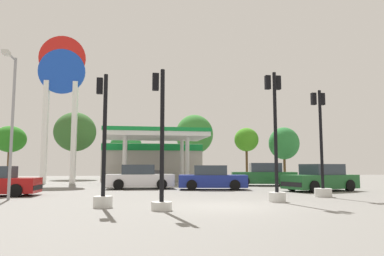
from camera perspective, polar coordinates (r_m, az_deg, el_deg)
ground_plane at (r=13.21m, az=5.38°, el=-12.04°), size 90.00×90.00×0.00m
gas_station at (r=36.36m, az=-6.37°, el=-4.98°), size 9.32×13.04×4.41m
station_pole_sign at (r=32.55m, az=-19.77°, el=5.77°), size 3.82×0.56×12.42m
car_0 at (r=22.23m, az=19.46°, el=-7.50°), size 4.59×2.87×1.53m
car_1 at (r=22.40m, az=3.20°, el=-7.90°), size 4.32×2.41×1.46m
car_3 at (r=23.41m, az=-8.17°, el=-7.72°), size 4.22×1.94×1.51m
car_4 at (r=27.54m, az=11.11°, el=-7.28°), size 4.93×2.91×1.65m
traffic_signal_0 at (r=12.96m, az=-13.75°, el=-5.91°), size 0.65×0.68×4.62m
traffic_signal_1 at (r=18.03m, az=19.61°, el=-5.26°), size 0.78×0.78×4.98m
traffic_signal_2 at (r=15.02m, az=12.95°, el=-4.07°), size 0.68×0.70×5.22m
traffic_signal_3 at (r=11.80m, az=-4.89°, el=-5.30°), size 0.66×0.69×4.57m
tree_0 at (r=45.49m, az=-26.57°, el=-1.60°), size 3.49×3.49×5.92m
tree_1 at (r=42.72m, az=-17.81°, el=-0.59°), size 4.61×4.61×7.44m
tree_2 at (r=44.51m, az=-10.28°, el=-2.79°), size 3.76×3.76×5.50m
tree_3 at (r=44.79m, az=0.37°, el=-1.01°), size 4.59×4.59×7.75m
tree_4 at (r=46.37m, az=8.50°, el=-1.86°), size 3.01×3.01×6.25m
tree_5 at (r=47.23m, az=14.18°, el=-2.35°), size 3.80×3.80×6.32m
corner_streetlamp at (r=17.06m, az=-26.43°, el=2.40°), size 0.24×1.48×6.06m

